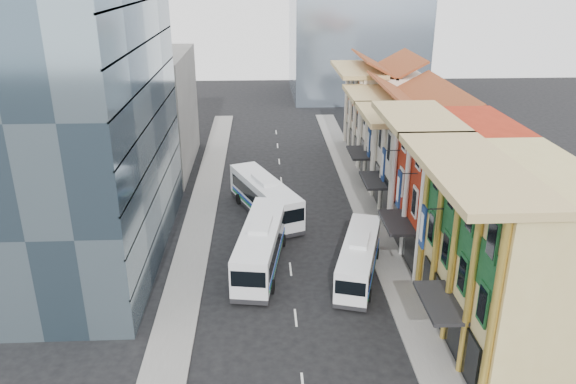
{
  "coord_description": "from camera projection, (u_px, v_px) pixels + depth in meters",
  "views": [
    {
      "loc": [
        -2.19,
        -25.9,
        23.29
      ],
      "look_at": [
        -0.08,
        17.78,
        5.81
      ],
      "focal_mm": 35.0,
      "sensor_mm": 36.0,
      "label": 1
    }
  ],
  "objects": [
    {
      "name": "shophouse_tan",
      "position": [
        518.0,
        259.0,
        35.81
      ],
      "size": [
        8.0,
        14.0,
        12.0
      ],
      "primitive_type": "cube",
      "color": "#CFBC77",
      "rests_on": "ground"
    },
    {
      "name": "sidewalk_left",
      "position": [
        197.0,
        233.0,
        52.76
      ],
      "size": [
        3.0,
        90.0,
        0.15
      ],
      "primitive_type": "cube",
      "color": "slate",
      "rests_on": "ground"
    },
    {
      "name": "sidewalk_right",
      "position": [
        376.0,
        230.0,
        53.52
      ],
      "size": [
        3.0,
        90.0,
        0.15
      ],
      "primitive_type": "cube",
      "color": "slate",
      "rests_on": "ground"
    },
    {
      "name": "bus_left_near",
      "position": [
        261.0,
        244.0,
        46.43
      ],
      "size": [
        4.84,
        12.97,
        4.06
      ],
      "primitive_type": null,
      "rotation": [
        0.0,
        0.0,
        -0.15
      ],
      "color": "white",
      "rests_on": "ground"
    },
    {
      "name": "bus_right",
      "position": [
        359.0,
        257.0,
        44.99
      ],
      "size": [
        5.47,
        11.16,
        3.49
      ],
      "primitive_type": null,
      "rotation": [
        0.0,
        0.0,
        -0.28
      ],
      "color": "white",
      "rests_on": "ground"
    },
    {
      "name": "shophouse_cream_far",
      "position": [
        384.0,
        113.0,
        74.02
      ],
      "size": [
        8.0,
        12.0,
        11.0
      ],
      "primitive_type": "cube",
      "color": "white",
      "rests_on": "ground"
    },
    {
      "name": "office_block_far",
      "position": [
        148.0,
        112.0,
        68.4
      ],
      "size": [
        10.0,
        18.0,
        14.0
      ],
      "primitive_type": "cube",
      "color": "gray",
      "rests_on": "ground"
    },
    {
      "name": "shophouse_cream_mid",
      "position": [
        403.0,
        139.0,
        64.46
      ],
      "size": [
        8.0,
        9.0,
        10.0
      ],
      "primitive_type": "cube",
      "color": "white",
      "rests_on": "ground"
    },
    {
      "name": "bus_left_far",
      "position": [
        265.0,
        196.0,
        56.19
      ],
      "size": [
        7.5,
        12.76,
        4.04
      ],
      "primitive_type": null,
      "rotation": [
        0.0,
        0.0,
        0.39
      ],
      "color": "silver",
      "rests_on": "ground"
    },
    {
      "name": "office_tower",
      "position": [
        72.0,
        82.0,
        44.06
      ],
      "size": [
        12.0,
        26.0,
        30.0
      ],
      "primitive_type": "cube",
      "color": "#405565",
      "rests_on": "ground"
    },
    {
      "name": "shophouse_red",
      "position": [
        456.0,
        190.0,
        46.93
      ],
      "size": [
        8.0,
        10.0,
        12.0
      ],
      "primitive_type": "cube",
      "color": "#A72812",
      "rests_on": "ground"
    },
    {
      "name": "shophouse_cream_near",
      "position": [
        424.0,
        165.0,
        56.12
      ],
      "size": [
        8.0,
        9.0,
        10.0
      ],
      "primitive_type": "cube",
      "color": "white",
      "rests_on": "ground"
    }
  ]
}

